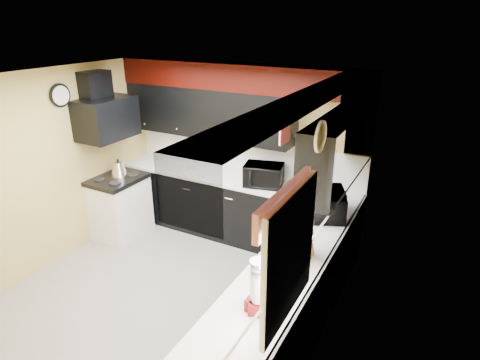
{
  "coord_description": "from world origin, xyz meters",
  "views": [
    {
      "loc": [
        2.59,
        -3.12,
        3.06
      ],
      "look_at": [
        0.45,
        0.86,
        1.22
      ],
      "focal_mm": 30.0,
      "sensor_mm": 36.0,
      "label": 1
    }
  ],
  "objects_px": {
    "toaster_oven": "(264,175)",
    "utensil_crock": "(307,187)",
    "knife_block": "(309,182)",
    "kettle": "(119,169)",
    "microwave": "(328,204)"
  },
  "relations": [
    {
      "from": "kettle",
      "to": "toaster_oven",
      "type": "bearing_deg",
      "value": 17.09
    },
    {
      "from": "knife_block",
      "to": "microwave",
      "type": "bearing_deg",
      "value": -30.63
    },
    {
      "from": "kettle",
      "to": "microwave",
      "type": "bearing_deg",
      "value": 2.93
    },
    {
      "from": "knife_block",
      "to": "kettle",
      "type": "xyz_separation_m",
      "value": [
        -2.62,
        -0.75,
        -0.03
      ]
    },
    {
      "from": "toaster_oven",
      "to": "utensil_crock",
      "type": "distance_m",
      "value": 0.6
    },
    {
      "from": "microwave",
      "to": "knife_block",
      "type": "xyz_separation_m",
      "value": [
        -0.42,
        0.6,
        -0.04
      ]
    },
    {
      "from": "microwave",
      "to": "kettle",
      "type": "height_order",
      "value": "microwave"
    },
    {
      "from": "toaster_oven",
      "to": "knife_block",
      "type": "relative_size",
      "value": 2.23
    },
    {
      "from": "toaster_oven",
      "to": "knife_block",
      "type": "height_order",
      "value": "toaster_oven"
    },
    {
      "from": "utensil_crock",
      "to": "knife_block",
      "type": "relative_size",
      "value": 0.71
    },
    {
      "from": "microwave",
      "to": "kettle",
      "type": "bearing_deg",
      "value": 68.97
    },
    {
      "from": "utensil_crock",
      "to": "knife_block",
      "type": "height_order",
      "value": "knife_block"
    },
    {
      "from": "utensil_crock",
      "to": "kettle",
      "type": "height_order",
      "value": "kettle"
    },
    {
      "from": "utensil_crock",
      "to": "microwave",
      "type": "bearing_deg",
      "value": -50.4
    },
    {
      "from": "microwave",
      "to": "utensil_crock",
      "type": "distance_m",
      "value": 0.67
    }
  ]
}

